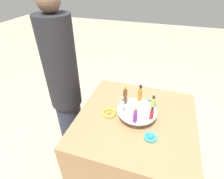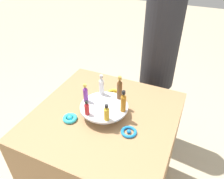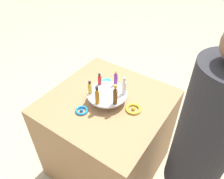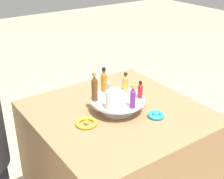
% 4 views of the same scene
% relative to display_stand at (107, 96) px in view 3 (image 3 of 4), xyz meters
% --- Properties ---
extents(ground_plane, '(12.00, 12.00, 0.00)m').
position_rel_display_stand_xyz_m(ground_plane, '(0.00, 0.00, -0.84)').
color(ground_plane, tan).
extents(party_table, '(0.83, 0.83, 0.80)m').
position_rel_display_stand_xyz_m(party_table, '(0.00, 0.00, -0.44)').
color(party_table, '#9E754C').
rests_on(party_table, ground_plane).
extents(display_stand, '(0.28, 0.28, 0.07)m').
position_rel_display_stand_xyz_m(display_stand, '(0.00, 0.00, 0.00)').
color(display_stand, silver).
rests_on(display_stand, party_table).
extents(bottle_clear, '(0.03, 0.03, 0.14)m').
position_rel_display_stand_xyz_m(bottle_clear, '(-0.06, 0.10, 0.09)').
color(bottle_clear, silver).
rests_on(bottle_clear, display_stand).
extents(bottle_purple, '(0.03, 0.03, 0.12)m').
position_rel_display_stand_xyz_m(bottle_purple, '(-0.11, -0.01, 0.08)').
color(bottle_purple, '#702D93').
rests_on(bottle_purple, display_stand).
extents(bottle_red, '(0.03, 0.03, 0.09)m').
position_rel_display_stand_xyz_m(bottle_red, '(-0.05, -0.10, 0.06)').
color(bottle_red, '#B21E23').
rests_on(bottle_red, display_stand).
extents(bottle_gold, '(0.03, 0.03, 0.10)m').
position_rel_display_stand_xyz_m(bottle_gold, '(0.06, -0.10, 0.07)').
color(bottle_gold, gold).
rests_on(bottle_gold, display_stand).
extents(bottle_amber, '(0.03, 0.03, 0.13)m').
position_rel_display_stand_xyz_m(bottle_amber, '(0.11, 0.01, 0.08)').
color(bottle_amber, '#AD6B19').
rests_on(bottle_amber, display_stand).
extents(bottle_brown, '(0.03, 0.03, 0.15)m').
position_rel_display_stand_xyz_m(bottle_brown, '(0.05, 0.10, 0.09)').
color(bottle_brown, brown).
rests_on(bottle_brown, display_stand).
extents(ribbon_bow_gold, '(0.11, 0.11, 0.03)m').
position_rel_display_stand_xyz_m(ribbon_bow_gold, '(-0.02, 0.20, -0.04)').
color(ribbon_bow_gold, gold).
rests_on(ribbon_bow_gold, party_table).
extents(ribbon_bow_teal, '(0.08, 0.08, 0.03)m').
position_rel_display_stand_xyz_m(ribbon_bow_teal, '(-0.16, -0.12, -0.03)').
color(ribbon_bow_teal, '#2DB7CC').
rests_on(ribbon_bow_teal, party_table).
extents(ribbon_bow_blue, '(0.09, 0.09, 0.02)m').
position_rel_display_stand_xyz_m(ribbon_bow_blue, '(0.18, -0.08, -0.04)').
color(ribbon_bow_blue, blue).
rests_on(ribbon_bow_blue, party_table).
extents(person_figure, '(0.27, 0.27, 1.58)m').
position_rel_display_stand_xyz_m(person_figure, '(0.15, 0.67, -0.04)').
color(person_figure, '#282D42').
rests_on(person_figure, ground_plane).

